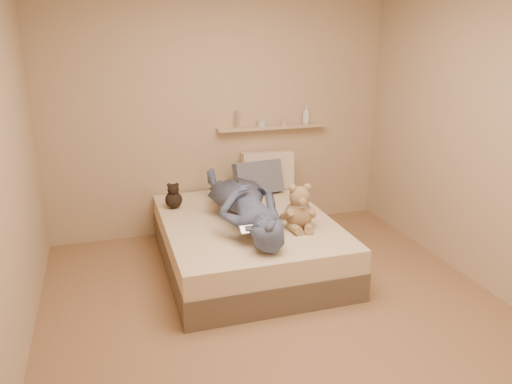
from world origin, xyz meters
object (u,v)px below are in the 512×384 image
object	(u,v)px
dark_plush	(174,197)
wall_shelf	(272,127)
pillow_grey	(258,178)
game_console	(250,229)
teddy_bear	(299,210)
bed	(247,242)
pillow_cream	(268,170)
person	(244,202)

from	to	relation	value
dark_plush	wall_shelf	xyz separation A→B (m)	(1.14, 0.41, 0.54)
pillow_grey	game_console	bearing A→B (deg)	-110.18
game_console	teddy_bear	xyz separation A→B (m)	(0.51, 0.23, 0.02)
wall_shelf	teddy_bear	bearing A→B (deg)	-98.13
bed	pillow_grey	distance (m)	0.86
game_console	teddy_bear	bearing A→B (deg)	24.18
bed	pillow_cream	bearing A→B (deg)	60.21
teddy_bear	wall_shelf	bearing A→B (deg)	81.87
teddy_bear	bed	bearing A→B (deg)	137.84
teddy_bear	pillow_cream	bearing A→B (deg)	84.95
teddy_bear	person	distance (m)	0.50
bed	pillow_grey	bearing A→B (deg)	64.79
game_console	wall_shelf	world-z (taller)	wall_shelf
pillow_cream	bed	bearing A→B (deg)	-119.79
pillow_grey	bed	bearing A→B (deg)	-115.21
game_console	person	bearing A→B (deg)	79.75
pillow_cream	person	size ratio (longest dim) A/B	0.35
dark_plush	pillow_grey	bearing A→B (deg)	11.86
person	dark_plush	bearing A→B (deg)	-44.98
dark_plush	pillow_grey	world-z (taller)	pillow_grey
bed	pillow_grey	xyz separation A→B (m)	(0.32, 0.69, 0.40)
teddy_bear	pillow_grey	distance (m)	1.03
pillow_cream	pillow_grey	bearing A→B (deg)	-137.03
bed	wall_shelf	distance (m)	1.38
bed	person	bearing A→B (deg)	-126.22
dark_plush	wall_shelf	world-z (taller)	wall_shelf
teddy_bear	person	bearing A→B (deg)	146.63
bed	game_console	distance (m)	0.69
pillow_cream	wall_shelf	xyz separation A→B (m)	(0.07, 0.08, 0.45)
teddy_bear	pillow_cream	world-z (taller)	pillow_cream
wall_shelf	person	bearing A→B (deg)	-121.52
bed	wall_shelf	xyz separation A→B (m)	(0.55, 0.91, 0.88)
dark_plush	person	size ratio (longest dim) A/B	0.16
game_console	pillow_grey	world-z (taller)	pillow_grey
dark_plush	pillow_cream	xyz separation A→B (m)	(1.07, 0.33, 0.09)
pillow_grey	dark_plush	bearing A→B (deg)	-168.14
pillow_cream	wall_shelf	bearing A→B (deg)	46.56
dark_plush	person	distance (m)	0.78
bed	wall_shelf	bearing A→B (deg)	58.82
wall_shelf	game_console	bearing A→B (deg)	-114.97
teddy_bear	dark_plush	bearing A→B (deg)	139.05
dark_plush	teddy_bear	bearing A→B (deg)	-40.95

